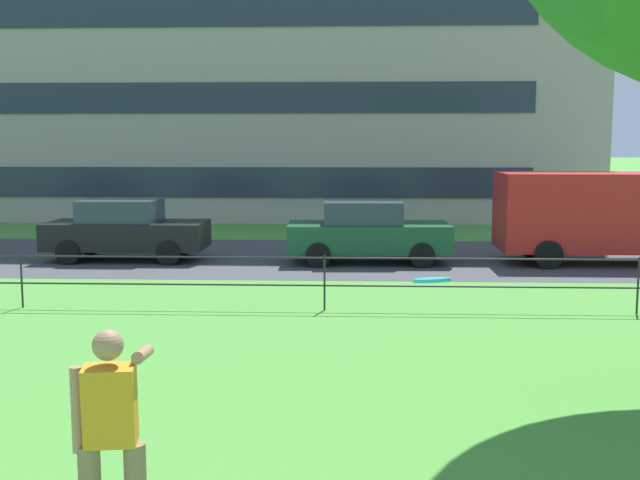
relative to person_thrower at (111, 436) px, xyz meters
name	(u,v)px	position (x,y,z in m)	size (l,w,h in m)	color
street_strip	(334,257)	(1.21, 14.72, -0.91)	(80.00, 6.90, 0.01)	#424247
park_fence	(325,273)	(1.21, 8.33, -0.24)	(33.04, 0.04, 1.00)	#232328
person_thrower	(111,436)	(0.00, 0.00, 0.00)	(0.51, 0.80, 1.70)	#846B4C
frisbee	(432,280)	(2.28, 0.28, 1.10)	(0.36, 0.36, 0.06)	#2DB2C6
car_black_far_right	(126,230)	(-4.07, 14.04, -0.14)	(4.00, 1.82, 1.54)	black
car_dark_green_left	(367,231)	(2.06, 13.89, -0.14)	(4.05, 1.91, 1.54)	#194C2D
panel_van_far_left	(602,212)	(7.86, 14.04, 0.35)	(5.00, 2.11, 2.24)	red
apartment_building_background	(180,1)	(-6.18, 30.51, 8.42)	(34.36, 15.52, 18.67)	#ADA393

